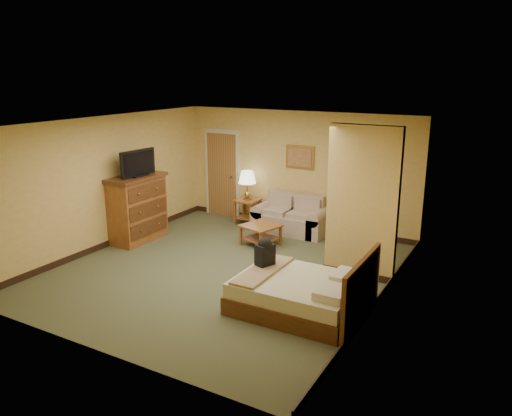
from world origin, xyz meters
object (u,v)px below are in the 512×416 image
Objects in this scene: loveseat at (291,220)px; bed at (302,294)px; dresser at (137,208)px; coffee_table at (261,231)px.

bed is (1.75, -3.30, 0.00)m from loveseat.
loveseat is at bearing 38.61° from dresser.
coffee_table is 0.43× the size of bed.
loveseat is 0.86× the size of bed.
loveseat is 1.97× the size of coffee_table.
coffee_table is 0.60× the size of dresser.
bed is at bearing -49.19° from coffee_table.
bed reaches higher than coffee_table.
coffee_table is at bearing 21.87° from dresser.
loveseat is at bearing 81.34° from coffee_table.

